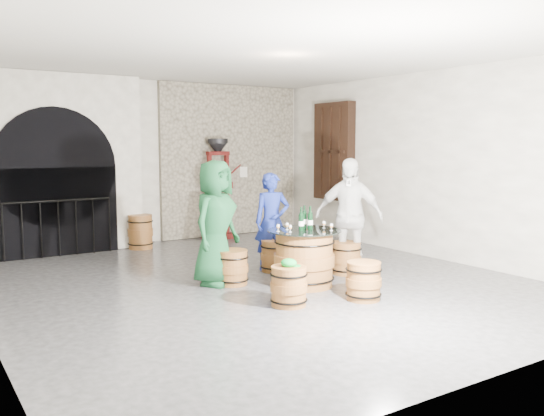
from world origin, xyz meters
TOP-DOWN VIEW (x-y plane):
  - ground at (0.00, 0.00)m, footprint 8.00×8.00m
  - wall_back at (0.00, 4.00)m, footprint 8.00×0.00m
  - wall_front at (0.00, -4.00)m, footprint 8.00×0.00m
  - wall_right at (3.50, 0.00)m, footprint 0.00×8.00m
  - ceiling at (0.00, 0.00)m, footprint 8.00×8.00m
  - stone_facing_panel at (1.80, 3.94)m, footprint 3.20×0.12m
  - arched_opening at (-1.90, 3.74)m, footprint 3.10×0.60m
  - shuttered_window at (3.38, 2.40)m, footprint 0.23×1.10m
  - barrel_table at (0.46, -0.59)m, footprint 1.02×1.02m
  - barrel_stool_left at (-0.34, 0.02)m, footprint 0.46×0.46m
  - barrel_stool_far at (0.63, 0.40)m, footprint 0.46×0.46m
  - barrel_stool_right at (1.43, -0.34)m, footprint 0.46×0.46m
  - barrel_stool_near_right at (0.67, -1.58)m, footprint 0.46×0.46m
  - barrel_stool_near_left at (-0.28, -1.28)m, footprint 0.46×0.46m
  - green_cap at (-0.27, -1.28)m, footprint 0.24×0.19m
  - person_green at (-0.52, 0.17)m, footprint 1.01×0.90m
  - person_blue at (0.65, 0.53)m, footprint 0.64×0.52m
  - person_white at (1.48, -0.33)m, footprint 0.96×1.08m
  - wine_bottle_left at (0.38, -0.62)m, footprint 0.08×0.08m
  - wine_bottle_center at (0.54, -0.61)m, footprint 0.08×0.08m
  - wine_bottle_right at (0.53, -0.49)m, footprint 0.08×0.08m
  - tasting_glass_a at (0.18, -0.65)m, footprint 0.05×0.05m
  - tasting_glass_b at (0.79, -0.60)m, footprint 0.05×0.05m
  - tasting_glass_c at (0.27, -0.45)m, footprint 0.05×0.05m
  - tasting_glass_d at (0.72, -0.27)m, footprint 0.05×0.05m
  - tasting_glass_e at (0.73, -0.84)m, footprint 0.05×0.05m
  - tasting_glass_f at (0.08, -0.51)m, footprint 0.05×0.05m
  - side_barrel at (-0.44, 3.38)m, footprint 0.48×0.48m
  - corking_press at (1.33, 3.61)m, footprint 0.88×0.53m
  - control_box at (2.05, 3.86)m, footprint 0.18×0.10m

SIDE VIEW (x-z plane):
  - ground at x=0.00m, z-range 0.00..0.00m
  - barrel_stool_left at x=-0.34m, z-range 0.00..0.49m
  - barrel_stool_far at x=0.63m, z-range 0.00..0.49m
  - barrel_stool_right at x=1.43m, z-range 0.00..0.49m
  - barrel_stool_near_right at x=0.67m, z-range 0.00..0.49m
  - barrel_stool_near_left at x=-0.28m, z-range 0.00..0.49m
  - side_barrel at x=-0.44m, z-range 0.00..0.64m
  - barrel_table at x=0.46m, z-range 0.00..0.78m
  - green_cap at x=-0.27m, z-range 0.48..0.58m
  - person_blue at x=0.65m, z-range 0.00..1.52m
  - tasting_glass_a at x=0.18m, z-range 0.79..0.88m
  - tasting_glass_b at x=0.79m, z-range 0.79..0.88m
  - tasting_glass_c at x=0.27m, z-range 0.79..0.88m
  - tasting_glass_d at x=0.72m, z-range 0.79..0.88m
  - tasting_glass_e at x=0.73m, z-range 0.79..0.88m
  - tasting_glass_f at x=0.08m, z-range 0.79..0.88m
  - person_green at x=-0.52m, z-range 0.00..1.74m
  - person_white at x=1.48m, z-range 0.00..1.75m
  - wine_bottle_left at x=0.38m, z-range 0.75..1.08m
  - wine_bottle_center at x=0.54m, z-range 0.75..1.08m
  - wine_bottle_right at x=0.53m, z-range 0.75..1.08m
  - corking_press at x=1.33m, z-range 0.17..2.23m
  - control_box at x=2.05m, z-range 1.24..1.46m
  - arched_opening at x=-1.90m, z-range -0.01..3.18m
  - wall_back at x=0.00m, z-range -2.40..5.60m
  - wall_front at x=0.00m, z-range -2.40..5.60m
  - wall_right at x=3.50m, z-range -2.40..5.60m
  - stone_facing_panel at x=1.80m, z-range 0.01..3.19m
  - shuttered_window at x=3.38m, z-range 0.80..2.80m
  - ceiling at x=0.00m, z-range 3.20..3.20m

